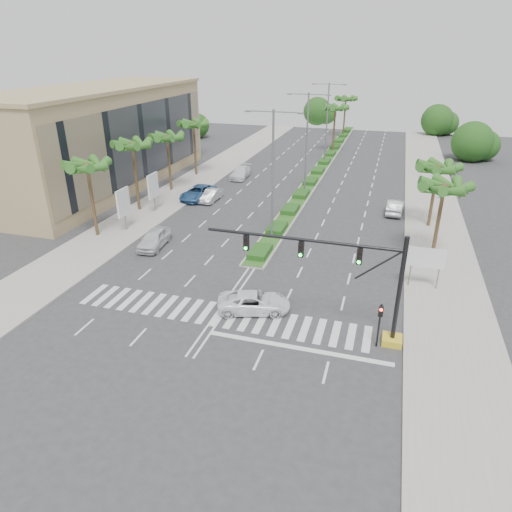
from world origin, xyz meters
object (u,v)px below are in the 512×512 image
at_px(car_parked_c, 198,193).
at_px(car_right, 395,206).
at_px(car_parked_a, 154,239).
at_px(car_parked_d, 241,172).
at_px(car_parked_b, 211,195).
at_px(car_crossing, 254,302).

distance_m(car_parked_c, car_right, 22.93).
bearing_deg(car_parked_a, car_parked_d, 84.52).
relative_size(car_parked_b, car_crossing, 0.84).
xyz_separation_m(car_parked_a, car_crossing, (12.06, -8.08, -0.11)).
relative_size(car_parked_a, car_parked_c, 0.84).
height_order(car_parked_a, car_parked_d, car_parked_a).
bearing_deg(car_parked_c, car_crossing, -51.69).
distance_m(car_parked_c, car_parked_d, 10.93).
distance_m(car_parked_a, car_parked_d, 25.27).
bearing_deg(car_parked_a, car_crossing, -39.47).
height_order(car_parked_c, car_parked_d, car_parked_c).
distance_m(car_parked_c, car_crossing, 26.54).
distance_m(car_parked_a, car_parked_b, 14.26).
bearing_deg(car_crossing, car_parked_b, 11.84).
bearing_deg(car_parked_b, car_parked_d, 91.18).
relative_size(car_crossing, car_right, 1.07).
relative_size(car_parked_c, car_crossing, 1.13).
bearing_deg(car_parked_c, car_parked_d, 87.04).
relative_size(car_parked_b, car_parked_d, 0.80).
bearing_deg(car_parked_c, car_parked_b, -0.97).
xyz_separation_m(car_parked_d, car_crossing, (12.13, -33.36, -0.06)).
bearing_deg(car_parked_c, car_right, 10.39).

